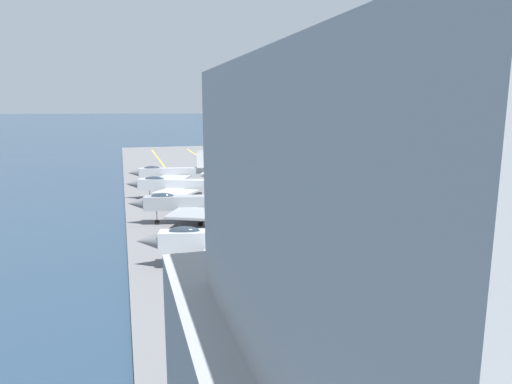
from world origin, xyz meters
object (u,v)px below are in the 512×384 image
at_px(parked_jet_nearest, 228,240).
at_px(crew_blue_vest, 282,179).
at_px(parked_jet_second, 194,203).
at_px(parked_jet_third, 181,185).
at_px(crew_green_vest, 493,241).
at_px(parked_jet_fourth, 174,172).
at_px(crew_white_vest, 328,201).
at_px(crew_brown_vest, 310,221).
at_px(crew_purple_vest, 298,198).

bearing_deg(parked_jet_nearest, crew_blue_vest, -25.81).
relative_size(parked_jet_second, crew_blue_vest, 8.85).
height_order(parked_jet_third, crew_green_vest, parked_jet_third).
relative_size(parked_jet_fourth, crew_white_vest, 9.84).
bearing_deg(parked_jet_fourth, parked_jet_third, 177.81).
distance_m(crew_green_vest, crew_white_vest, 24.41).
xyz_separation_m(crew_brown_vest, crew_green_vest, (-13.20, -14.48, 0.04)).
xyz_separation_m(parked_jet_fourth, crew_blue_vest, (-5.57, -19.50, -1.38)).
bearing_deg(crew_white_vest, parked_jet_second, 100.93).
bearing_deg(crew_brown_vest, crew_purple_vest, -15.74).
xyz_separation_m(crew_green_vest, crew_white_vest, (23.26, 7.37, -0.06)).
bearing_deg(crew_green_vest, crew_purple_vest, 22.23).
bearing_deg(crew_purple_vest, parked_jet_fourth, 34.15).
height_order(crew_brown_vest, crew_green_vest, crew_green_vest).
relative_size(crew_brown_vest, crew_white_vest, 1.01).
height_order(crew_brown_vest, crew_white_vest, crew_brown_vest).
relative_size(parked_jet_nearest, crew_green_vest, 8.99).
relative_size(parked_jet_second, crew_green_vest, 8.91).
relative_size(parked_jet_third, crew_green_vest, 9.84).
relative_size(parked_jet_nearest, crew_purple_vest, 8.86).
relative_size(parked_jet_second, parked_jet_third, 0.91).
relative_size(parked_jet_third, crew_purple_vest, 9.71).
height_order(parked_jet_second, parked_jet_fourth, parked_jet_second).
xyz_separation_m(parked_jet_third, crew_blue_vest, (9.28, -20.07, -1.43)).
distance_m(parked_jet_fourth, crew_brown_vest, 38.47).
distance_m(parked_jet_third, crew_purple_vest, 18.51).
distance_m(parked_jet_third, crew_blue_vest, 22.16).
relative_size(parked_jet_nearest, crew_blue_vest, 8.93).
height_order(crew_purple_vest, crew_white_vest, crew_purple_vest).
relative_size(crew_brown_vest, crew_green_vest, 0.96).
distance_m(parked_jet_nearest, crew_blue_vest, 45.72).
distance_m(crew_purple_vest, crew_green_vest, 28.47).
xyz_separation_m(parked_jet_fourth, crew_green_vest, (-49.68, -26.59, -1.38)).
bearing_deg(parked_jet_nearest, crew_purple_vest, -34.74).
xyz_separation_m(crew_purple_vest, crew_green_vest, (-26.36, -10.77, -0.01)).
bearing_deg(crew_purple_vest, crew_blue_vest, -11.71).
relative_size(parked_jet_third, crew_brown_vest, 10.30).
relative_size(crew_purple_vest, crew_green_vest, 1.01).
xyz_separation_m(parked_jet_third, crew_purple_vest, (-8.48, -16.39, -1.43)).
xyz_separation_m(parked_jet_fourth, crew_brown_vest, (-36.48, -12.11, -1.43)).
xyz_separation_m(parked_jet_third, crew_brown_vest, (-21.64, -12.68, -1.48)).
xyz_separation_m(parked_jet_second, crew_purple_vest, (6.98, -16.74, -1.75)).
bearing_deg(parked_jet_second, parked_jet_nearest, -178.14).
bearing_deg(parked_jet_third, crew_white_vest, -120.31).
height_order(parked_jet_fourth, crew_blue_vest, parked_jet_fourth).
bearing_deg(parked_jet_fourth, crew_white_vest, -143.96).
xyz_separation_m(parked_jet_nearest, crew_purple_vest, (23.37, -16.21, -1.59)).
bearing_deg(crew_brown_vest, parked_jet_nearest, 129.25).
bearing_deg(parked_jet_fourth, parked_jet_nearest, 179.52).
height_order(parked_jet_nearest, parked_jet_fourth, parked_jet_nearest).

